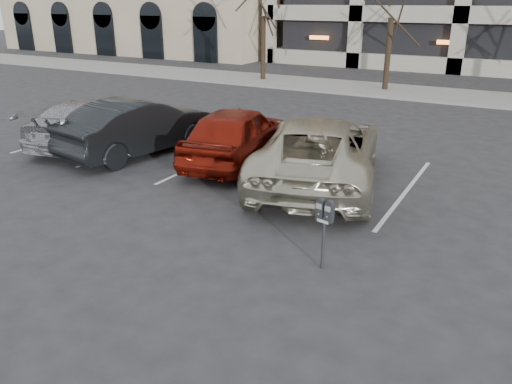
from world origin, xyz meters
TOP-DOWN VIEW (x-y plane):
  - ground at (0.00, 0.00)m, footprint 140.00×140.00m
  - sidewalk at (0.00, 16.00)m, footprint 80.00×4.00m
  - stall_lines at (-1.40, 2.30)m, footprint 16.90×5.20m
  - parking_meter at (1.03, -2.12)m, footprint 0.34×0.18m
  - suv_silver at (-0.73, 1.88)m, footprint 4.28×6.53m
  - car_red at (-3.41, 2.35)m, footprint 2.74×5.01m
  - car_dark at (-6.38, 1.68)m, footprint 2.50×5.16m
  - car_silver at (-8.39, 1.72)m, footprint 2.87×5.20m

SIDE VIEW (x-z plane):
  - ground at x=0.00m, z-range 0.00..0.00m
  - stall_lines at x=-1.40m, z-range 0.00..0.01m
  - sidewalk at x=0.00m, z-range 0.00..0.12m
  - car_silver at x=-8.39m, z-range 0.00..1.43m
  - car_red at x=-3.41m, z-range 0.00..1.62m
  - car_dark at x=-6.38m, z-range 0.00..1.63m
  - suv_silver at x=-0.73m, z-range 0.00..1.67m
  - parking_meter at x=1.03m, z-range 0.33..1.58m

